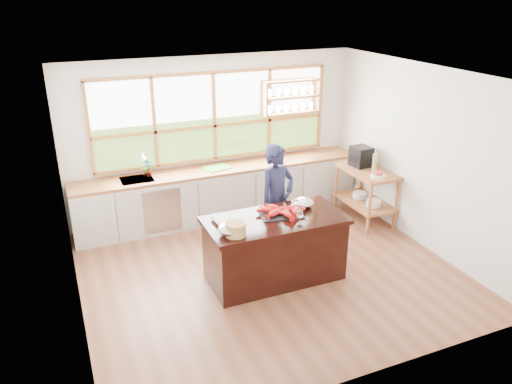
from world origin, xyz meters
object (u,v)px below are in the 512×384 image
island (275,248)px  espresso_machine (361,156)px  wicker_basket (236,229)px  cook (277,200)px

island → espresso_machine: 2.62m
island → wicker_basket: bearing=-159.2°
cook → espresso_machine: cook is taller
cook → espresso_machine: size_ratio=4.96×
espresso_machine → cook: bearing=-166.8°
cook → espresso_machine: bearing=0.8°
cook → wicker_basket: bearing=-154.7°
cook → espresso_machine: (1.84, 0.62, 0.24)m
island → wicker_basket: 0.87m
island → espresso_machine: bearing=30.8°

